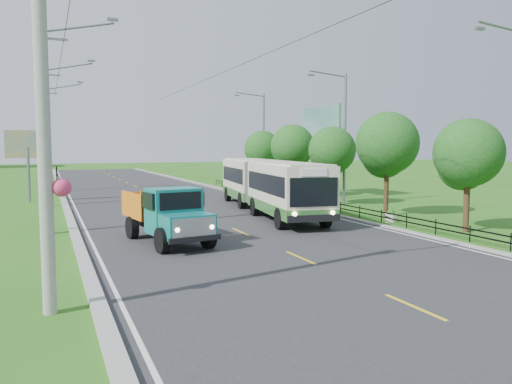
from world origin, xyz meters
TOP-DOWN VIEW (x-y plane):
  - ground at (0.00, 0.00)m, footprint 240.00×240.00m
  - road at (0.00, 20.00)m, footprint 14.00×120.00m
  - curb_left at (-7.20, 20.00)m, footprint 0.40×120.00m
  - curb_right at (7.15, 20.00)m, footprint 0.30×120.00m
  - edge_line_left at (-6.65, 20.00)m, footprint 0.12×120.00m
  - edge_line_right at (6.65, 20.00)m, footprint 0.12×120.00m
  - centre_dash at (0.00, 0.00)m, footprint 0.12×2.20m
  - railing_right at (8.00, 14.00)m, footprint 0.04×40.00m
  - pole_nearest at (-8.24, -3.00)m, footprint 3.51×0.44m
  - pole_near at (-8.26, 9.00)m, footprint 3.51×0.32m
  - pole_mid at (-8.26, 21.00)m, footprint 3.51×0.32m
  - pole_far at (-8.26, 33.00)m, footprint 3.51×0.32m
  - tree_second at (9.86, 2.14)m, footprint 3.18×3.26m
  - tree_third at (9.86, 8.14)m, footprint 3.60×3.62m
  - tree_fourth at (9.86, 14.14)m, footprint 3.24×3.31m
  - tree_fifth at (9.86, 20.14)m, footprint 3.48×3.52m
  - tree_back at (9.86, 26.14)m, footprint 3.30×3.36m
  - streetlight_mid at (10.64, 14.00)m, footprint 3.02×0.20m
  - streetlight_far at (10.64, 28.00)m, footprint 3.02×0.20m
  - planter_near at (8.60, 6.00)m, footprint 0.64×0.64m
  - planter_mid at (8.60, 14.00)m, footprint 0.64×0.64m
  - planter_far at (8.60, 22.00)m, footprint 0.64×0.64m
  - billboard_left at (-9.50, 24.00)m, footprint 3.00×0.20m
  - billboard_right at (12.30, 20.00)m, footprint 0.24×6.00m
  - bus at (4.14, 12.19)m, footprint 4.90×16.16m
  - dump_truck at (-3.75, 4.72)m, footprint 2.91×5.81m

SIDE VIEW (x-z plane):
  - ground at x=0.00m, z-range 0.00..0.00m
  - road at x=0.00m, z-range 0.00..0.02m
  - edge_line_left at x=-6.65m, z-range 0.02..0.02m
  - edge_line_right at x=6.65m, z-range 0.02..0.02m
  - centre_dash at x=0.00m, z-range 0.02..0.02m
  - curb_right at x=7.15m, z-range 0.00..0.10m
  - curb_left at x=-7.20m, z-range 0.00..0.15m
  - planter_near at x=8.60m, z-range -0.05..0.62m
  - planter_mid at x=8.60m, z-range -0.05..0.62m
  - planter_far at x=8.60m, z-range -0.05..0.62m
  - railing_right at x=8.00m, z-range 0.00..0.60m
  - dump_truck at x=-3.75m, z-range 0.15..2.49m
  - bus at x=4.14m, z-range 0.31..3.39m
  - tree_second at x=9.86m, z-range 0.87..6.17m
  - tree_fourth at x=9.86m, z-range 0.89..6.29m
  - tree_back at x=9.86m, z-range 0.90..6.40m
  - tree_fifth at x=9.86m, z-range 0.95..6.75m
  - billboard_left at x=-9.50m, z-range 1.27..6.47m
  - tree_third at x=9.86m, z-range 0.99..6.99m
  - streetlight_mid at x=10.64m, z-range 0.37..9.44m
  - streetlight_far at x=10.64m, z-range 0.37..9.44m
  - pole_nearest at x=-8.24m, z-range -0.06..9.94m
  - pole_near at x=-8.26m, z-range 0.09..10.09m
  - pole_mid at x=-8.26m, z-range 0.09..10.09m
  - pole_far at x=-8.26m, z-range 0.09..10.09m
  - billboard_right at x=12.30m, z-range 1.69..8.99m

